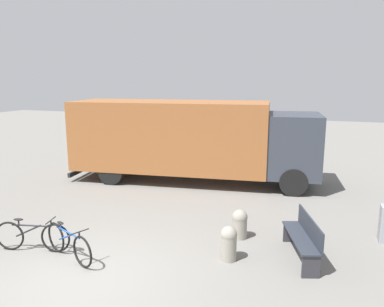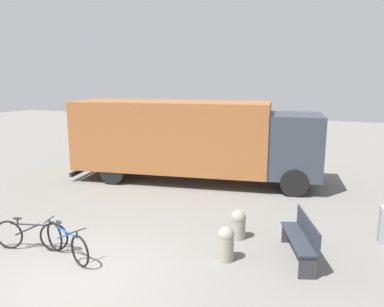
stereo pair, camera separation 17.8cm
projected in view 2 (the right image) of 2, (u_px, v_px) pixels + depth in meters
The scene contains 7 objects.
ground_plane at pixel (80, 277), 7.15m from camera, with size 60.00×60.00×0.00m, color slate.
delivery_truck at pixel (192, 137), 13.53m from camera, with size 9.04×3.48×2.91m.
park_bench at pixel (302, 237), 7.76m from camera, with size 0.92×1.75×0.90m.
bicycle_near at pixel (31, 235), 8.20m from camera, with size 1.67×0.54×0.74m.
bicycle_middle at pixel (66, 242), 7.84m from camera, with size 1.60×0.73×0.74m.
bollard_near_bench at pixel (226, 242), 7.73m from camera, with size 0.35×0.35×0.74m.
bollard_far_bench at pixel (238, 223), 8.81m from camera, with size 0.36×0.36×0.70m.
Camera 2 is at (4.32, -5.36, 3.72)m, focal length 35.00 mm.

